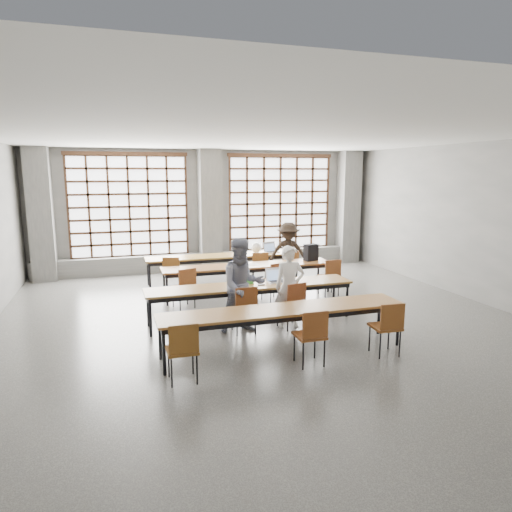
# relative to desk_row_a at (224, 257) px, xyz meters

# --- Properties ---
(floor) EXTENTS (11.00, 11.00, 0.00)m
(floor) POSITION_rel_desk_row_a_xyz_m (-0.00, -3.53, -0.66)
(floor) COLOR #484846
(floor) RESTS_ON ground
(ceiling) EXTENTS (11.00, 11.00, 0.00)m
(ceiling) POSITION_rel_desk_row_a_xyz_m (-0.00, -3.53, 2.84)
(ceiling) COLOR silver
(ceiling) RESTS_ON floor
(wall_back) EXTENTS (10.00, 0.00, 10.00)m
(wall_back) POSITION_rel_desk_row_a_xyz_m (-0.00, 1.97, 1.09)
(wall_back) COLOR #5D5D5B
(wall_back) RESTS_ON floor
(wall_right) EXTENTS (0.00, 11.00, 11.00)m
(wall_right) POSITION_rel_desk_row_a_xyz_m (5.00, -3.53, 1.09)
(wall_right) COLOR #5D5D5B
(wall_right) RESTS_ON floor
(column_left) EXTENTS (0.60, 0.55, 3.50)m
(column_left) POSITION_rel_desk_row_a_xyz_m (-4.50, 1.69, 1.09)
(column_left) COLOR #565654
(column_left) RESTS_ON floor
(column_mid) EXTENTS (0.60, 0.55, 3.50)m
(column_mid) POSITION_rel_desk_row_a_xyz_m (-0.00, 1.69, 1.09)
(column_mid) COLOR #565654
(column_mid) RESTS_ON floor
(column_right) EXTENTS (0.60, 0.55, 3.50)m
(column_right) POSITION_rel_desk_row_a_xyz_m (4.50, 1.69, 1.09)
(column_right) COLOR #565654
(column_right) RESTS_ON floor
(window_left) EXTENTS (3.32, 0.12, 3.00)m
(window_left) POSITION_rel_desk_row_a_xyz_m (-2.25, 1.89, 1.24)
(window_left) COLOR white
(window_left) RESTS_ON wall_back
(window_right) EXTENTS (3.32, 0.12, 3.00)m
(window_right) POSITION_rel_desk_row_a_xyz_m (2.25, 1.89, 1.24)
(window_right) COLOR white
(window_right) RESTS_ON wall_back
(sill_ledge) EXTENTS (9.80, 0.35, 0.50)m
(sill_ledge) POSITION_rel_desk_row_a_xyz_m (-0.00, 1.77, -0.41)
(sill_ledge) COLOR #565654
(sill_ledge) RESTS_ON floor
(desk_row_a) EXTENTS (4.00, 0.70, 0.73)m
(desk_row_a) POSITION_rel_desk_row_a_xyz_m (0.00, 0.00, 0.00)
(desk_row_a) COLOR brown
(desk_row_a) RESTS_ON floor
(desk_row_b) EXTENTS (4.00, 0.70, 0.73)m
(desk_row_b) POSITION_rel_desk_row_a_xyz_m (0.26, -1.40, 0.00)
(desk_row_b) COLOR brown
(desk_row_b) RESTS_ON floor
(desk_row_c) EXTENTS (4.00, 0.70, 0.73)m
(desk_row_c) POSITION_rel_desk_row_a_xyz_m (-0.24, -3.24, 0.00)
(desk_row_c) COLOR brown
(desk_row_c) RESTS_ON floor
(desk_row_d) EXTENTS (4.00, 0.70, 0.73)m
(desk_row_d) POSITION_rel_desk_row_a_xyz_m (-0.18, -4.88, 0.00)
(desk_row_d) COLOR olive
(desk_row_d) RESTS_ON floor
(chair_back_left) EXTENTS (0.51, 0.52, 0.88)m
(chair_back_left) POSITION_rel_desk_row_a_xyz_m (-1.42, -0.63, -0.13)
(chair_back_left) COLOR brown
(chair_back_left) RESTS_ON floor
(chair_back_mid) EXTENTS (0.50, 0.50, 0.88)m
(chair_back_mid) POSITION_rel_desk_row_a_xyz_m (0.78, -0.63, -0.13)
(chair_back_mid) COLOR brown
(chair_back_mid) RESTS_ON floor
(chair_back_right) EXTENTS (0.43, 0.44, 0.88)m
(chair_back_right) POSITION_rel_desk_row_a_xyz_m (1.60, -0.63, -0.13)
(chair_back_right) COLOR brown
(chair_back_right) RESTS_ON floor
(chair_mid_left) EXTENTS (0.53, 0.53, 0.88)m
(chair_mid_left) POSITION_rel_desk_row_a_xyz_m (-1.32, -2.03, -0.13)
(chair_mid_left) COLOR brown
(chair_mid_left) RESTS_ON floor
(chair_mid_centre) EXTENTS (0.53, 0.53, 0.88)m
(chair_mid_centre) POSITION_rel_desk_row_a_xyz_m (0.68, -2.03, -0.13)
(chair_mid_centre) COLOR maroon
(chair_mid_centre) RESTS_ON floor
(chair_mid_right) EXTENTS (0.43, 0.43, 0.88)m
(chair_mid_right) POSITION_rel_desk_row_a_xyz_m (2.06, -2.03, -0.13)
(chair_mid_right) COLOR brown
(chair_mid_right) RESTS_ON floor
(chair_front_left) EXTENTS (0.42, 0.43, 0.88)m
(chair_front_left) POSITION_rel_desk_row_a_xyz_m (-0.54, -3.87, -0.13)
(chair_front_left) COLOR brown
(chair_front_left) RESTS_ON floor
(chair_front_right) EXTENTS (0.51, 0.51, 0.88)m
(chair_front_right) POSITION_rel_desk_row_a_xyz_m (0.38, -3.87, -0.13)
(chair_front_right) COLOR brown
(chair_front_right) RESTS_ON floor
(chair_near_left) EXTENTS (0.42, 0.43, 0.88)m
(chair_near_left) POSITION_rel_desk_row_a_xyz_m (-1.88, -5.51, -0.13)
(chair_near_left) COLOR brown
(chair_near_left) RESTS_ON floor
(chair_near_mid) EXTENTS (0.42, 0.43, 0.88)m
(chair_near_mid) POSITION_rel_desk_row_a_xyz_m (0.02, -5.51, -0.13)
(chair_near_mid) COLOR brown
(chair_near_mid) RESTS_ON floor
(chair_near_right) EXTENTS (0.44, 0.45, 0.88)m
(chair_near_right) POSITION_rel_desk_row_a_xyz_m (1.32, -5.51, -0.13)
(chair_near_right) COLOR brown
(chair_near_right) RESTS_ON floor
(student_male) EXTENTS (0.60, 0.44, 1.53)m
(student_male) POSITION_rel_desk_row_a_xyz_m (0.36, -3.74, 0.10)
(student_male) COLOR white
(student_male) RESTS_ON floor
(student_female) EXTENTS (0.84, 0.66, 1.71)m
(student_female) POSITION_rel_desk_row_a_xyz_m (-0.54, -3.74, 0.19)
(student_female) COLOR #19204B
(student_female) RESTS_ON floor
(student_back) EXTENTS (1.15, 0.86, 1.58)m
(student_back) POSITION_rel_desk_row_a_xyz_m (1.60, -0.50, 0.13)
(student_back) COLOR black
(student_back) RESTS_ON floor
(laptop_front) EXTENTS (0.37, 0.32, 0.26)m
(laptop_front) POSITION_rel_desk_row_a_xyz_m (0.31, -3.13, 0.13)
(laptop_front) COLOR silver
(laptop_front) RESTS_ON desk_row_c
(laptop_back) EXTENTS (0.42, 0.38, 0.26)m
(laptop_back) POSITION_rel_desk_row_a_xyz_m (1.33, 0.11, 0.13)
(laptop_back) COLOR #B5B5BA
(laptop_back) RESTS_ON desk_row_a
(mouse) EXTENTS (0.11, 0.08, 0.04)m
(mouse) POSITION_rel_desk_row_a_xyz_m (0.71, -3.26, 0.08)
(mouse) COLOR silver
(mouse) RESTS_ON desk_row_c
(green_box) EXTENTS (0.26, 0.12, 0.09)m
(green_box) POSITION_rel_desk_row_a_xyz_m (-0.29, -3.16, 0.11)
(green_box) COLOR green
(green_box) RESTS_ON desk_row_c
(phone) EXTENTS (0.14, 0.08, 0.01)m
(phone) POSITION_rel_desk_row_a_xyz_m (-0.06, -3.34, 0.07)
(phone) COLOR black
(phone) RESTS_ON desk_row_c
(paper_sheet_b) EXTENTS (0.32, 0.24, 0.00)m
(paper_sheet_b) POSITION_rel_desk_row_a_xyz_m (-0.04, -1.45, 0.07)
(paper_sheet_b) COLOR silver
(paper_sheet_b) RESTS_ON desk_row_b
(paper_sheet_c) EXTENTS (0.32, 0.25, 0.00)m
(paper_sheet_c) POSITION_rel_desk_row_a_xyz_m (0.36, -1.40, 0.07)
(paper_sheet_c) COLOR white
(paper_sheet_c) RESTS_ON desk_row_b
(backpack) EXTENTS (0.36, 0.27, 0.40)m
(backpack) POSITION_rel_desk_row_a_xyz_m (1.86, -1.35, 0.27)
(backpack) COLOR black
(backpack) RESTS_ON desk_row_b
(plastic_bag) EXTENTS (0.27, 0.22, 0.29)m
(plastic_bag) POSITION_rel_desk_row_a_xyz_m (0.90, 0.05, 0.21)
(plastic_bag) COLOR white
(plastic_bag) RESTS_ON desk_row_a
(red_pouch) EXTENTS (0.21, 0.12, 0.06)m
(red_pouch) POSITION_rel_desk_row_a_xyz_m (-1.88, -5.43, -0.16)
(red_pouch) COLOR maroon
(red_pouch) RESTS_ON chair_near_left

